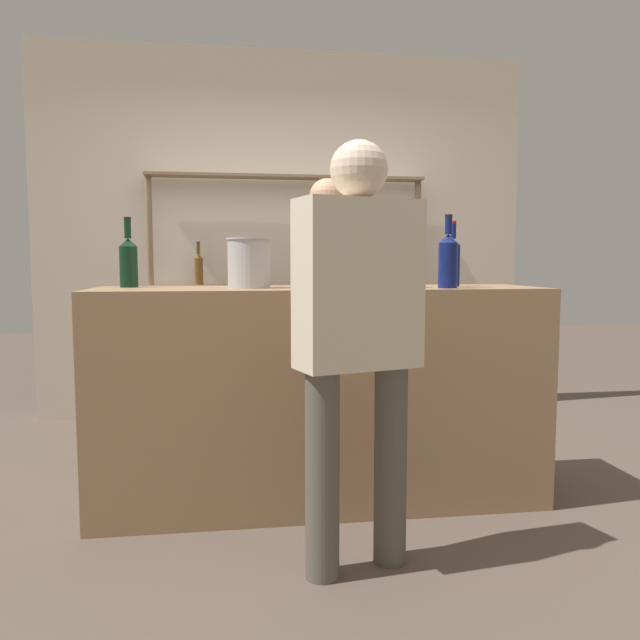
{
  "coord_description": "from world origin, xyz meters",
  "views": [
    {
      "loc": [
        -0.44,
        -3.01,
        1.19
      ],
      "look_at": [
        0.0,
        0.0,
        0.91
      ],
      "focal_mm": 35.0,
      "sensor_mm": 36.0,
      "label": 1
    }
  ],
  "objects_px": {
    "ice_bucket": "(249,263)",
    "server_behind_counter": "(327,291)",
    "counter_bottle_2": "(129,261)",
    "wine_glass": "(413,261)",
    "counter_bottle_0": "(453,261)",
    "customer_center": "(358,325)",
    "counter_bottle_1": "(448,259)"
  },
  "relations": [
    {
      "from": "counter_bottle_1",
      "to": "server_behind_counter",
      "type": "relative_size",
      "value": 0.2
    },
    {
      "from": "counter_bottle_0",
      "to": "server_behind_counter",
      "type": "xyz_separation_m",
      "value": [
        -0.52,
        0.83,
        -0.19
      ]
    },
    {
      "from": "counter_bottle_1",
      "to": "counter_bottle_2",
      "type": "xyz_separation_m",
      "value": [
        -1.51,
        0.32,
        -0.01
      ]
    },
    {
      "from": "ice_bucket",
      "to": "server_behind_counter",
      "type": "distance_m",
      "value": 1.05
    },
    {
      "from": "counter_bottle_0",
      "to": "ice_bucket",
      "type": "bearing_deg",
      "value": -176.25
    },
    {
      "from": "counter_bottle_1",
      "to": "ice_bucket",
      "type": "xyz_separation_m",
      "value": [
        -0.93,
        0.15,
        -0.02
      ]
    },
    {
      "from": "server_behind_counter",
      "to": "customer_center",
      "type": "distance_m",
      "value": 1.62
    },
    {
      "from": "counter_bottle_2",
      "to": "wine_glass",
      "type": "relative_size",
      "value": 2.08
    },
    {
      "from": "counter_bottle_2",
      "to": "ice_bucket",
      "type": "distance_m",
      "value": 0.6
    },
    {
      "from": "counter_bottle_0",
      "to": "server_behind_counter",
      "type": "relative_size",
      "value": 0.19
    },
    {
      "from": "counter_bottle_0",
      "to": "customer_center",
      "type": "distance_m",
      "value": 1.05
    },
    {
      "from": "counter_bottle_1",
      "to": "customer_center",
      "type": "height_order",
      "value": "customer_center"
    },
    {
      "from": "server_behind_counter",
      "to": "wine_glass",
      "type": "bearing_deg",
      "value": 29.68
    },
    {
      "from": "counter_bottle_2",
      "to": "wine_glass",
      "type": "xyz_separation_m",
      "value": [
        1.37,
        -0.23,
        -0.0
      ]
    },
    {
      "from": "counter_bottle_0",
      "to": "wine_glass",
      "type": "xyz_separation_m",
      "value": [
        -0.25,
        -0.13,
        -0.0
      ]
    },
    {
      "from": "counter_bottle_0",
      "to": "server_behind_counter",
      "type": "distance_m",
      "value": 1.0
    },
    {
      "from": "counter_bottle_0",
      "to": "wine_glass",
      "type": "distance_m",
      "value": 0.28
    },
    {
      "from": "wine_glass",
      "to": "counter_bottle_2",
      "type": "bearing_deg",
      "value": 170.6
    },
    {
      "from": "counter_bottle_0",
      "to": "counter_bottle_1",
      "type": "bearing_deg",
      "value": -115.64
    },
    {
      "from": "counter_bottle_2",
      "to": "wine_glass",
      "type": "height_order",
      "value": "counter_bottle_2"
    },
    {
      "from": "wine_glass",
      "to": "customer_center",
      "type": "relative_size",
      "value": 0.1
    },
    {
      "from": "counter_bottle_1",
      "to": "customer_center",
      "type": "bearing_deg",
      "value": -134.3
    },
    {
      "from": "counter_bottle_1",
      "to": "wine_glass",
      "type": "bearing_deg",
      "value": 146.29
    },
    {
      "from": "counter_bottle_0",
      "to": "counter_bottle_2",
      "type": "distance_m",
      "value": 1.62
    },
    {
      "from": "counter_bottle_2",
      "to": "customer_center",
      "type": "relative_size",
      "value": 0.21
    },
    {
      "from": "wine_glass",
      "to": "server_behind_counter",
      "type": "height_order",
      "value": "server_behind_counter"
    },
    {
      "from": "wine_glass",
      "to": "counter_bottle_0",
      "type": "bearing_deg",
      "value": 27.39
    },
    {
      "from": "counter_bottle_1",
      "to": "wine_glass",
      "type": "height_order",
      "value": "counter_bottle_1"
    },
    {
      "from": "counter_bottle_1",
      "to": "server_behind_counter",
      "type": "bearing_deg",
      "value": 111.39
    },
    {
      "from": "counter_bottle_0",
      "to": "customer_center",
      "type": "height_order",
      "value": "customer_center"
    },
    {
      "from": "counter_bottle_1",
      "to": "customer_center",
      "type": "relative_size",
      "value": 0.21
    },
    {
      "from": "wine_glass",
      "to": "ice_bucket",
      "type": "height_order",
      "value": "ice_bucket"
    }
  ]
}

